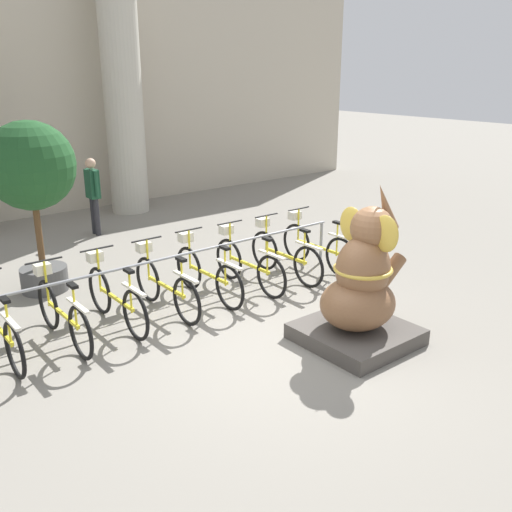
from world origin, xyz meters
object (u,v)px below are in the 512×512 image
bicycle_8 (316,246)px  potted_tree (31,175)px  bicycle_7 (284,254)px  bicycle_5 (207,273)px  bicycle_2 (62,313)px  bicycle_4 (165,285)px  bicycle_3 (115,297)px  bicycle_6 (248,263)px  person_pedestrian (93,190)px  elephant_statue (361,291)px

bicycle_8 → potted_tree: bearing=154.7°
bicycle_7 → bicycle_5: bearing=177.5°
bicycle_2 → bicycle_8: (4.49, 0.01, 0.00)m
bicycle_2 → bicycle_4: (1.50, 0.02, 0.00)m
bicycle_2 → bicycle_3: 0.75m
bicycle_7 → bicycle_3: bearing=179.0°
bicycle_4 → bicycle_8: bearing=-0.2°
bicycle_7 → bicycle_8: 0.75m
bicycle_7 → bicycle_6: bearing=178.5°
bicycle_8 → person_pedestrian: size_ratio=1.11×
person_pedestrian → potted_tree: potted_tree is taller
bicycle_3 → potted_tree: size_ratio=0.67×
bicycle_4 → person_pedestrian: size_ratio=1.11×
bicycle_6 → potted_tree: (-2.56, 1.91, 1.42)m
bicycle_5 → bicycle_8: (2.25, -0.06, 0.00)m
bicycle_5 → potted_tree: potted_tree is taller
bicycle_7 → person_pedestrian: bearing=107.3°
bicycle_8 → bicycle_3: bearing=179.4°
bicycle_2 → bicycle_6: bearing=0.4°
bicycle_2 → bicycle_6: same height
bicycle_5 → bicycle_7: (1.50, -0.06, 0.00)m
person_pedestrian → potted_tree: (-1.94, -2.45, 0.88)m
bicycle_4 → person_pedestrian: 4.48m
bicycle_2 → bicycle_8: size_ratio=1.00×
bicycle_7 → potted_tree: potted_tree is taller
bicycle_8 → elephant_statue: 2.81m
bicycle_4 → bicycle_5: size_ratio=1.00×
bicycle_3 → person_pedestrian: 4.66m
bicycle_5 → elephant_statue: bearing=-73.3°
bicycle_7 → bicycle_8: size_ratio=1.00×
bicycle_4 → bicycle_7: same height
bicycle_6 → bicycle_7: (0.75, -0.02, 0.00)m
bicycle_6 → bicycle_7: same height
bicycle_7 → bicycle_8: bearing=0.6°
bicycle_7 → elephant_statue: 2.47m
elephant_statue → bicycle_5: bearing=106.7°
bicycle_6 → bicycle_3: bearing=179.2°
person_pedestrian → bicycle_5: bearing=-91.7°
bicycle_4 → bicycle_6: size_ratio=1.00×
bicycle_4 → bicycle_6: 1.50m
bicycle_4 → bicycle_6: same height
bicycle_8 → bicycle_6: bearing=179.6°
bicycle_2 → bicycle_5: (2.25, 0.07, 0.00)m
bicycle_7 → person_pedestrian: size_ratio=1.11×
person_pedestrian → bicycle_7: bearing=-72.7°
bicycle_3 → bicycle_4: 0.75m
bicycle_3 → bicycle_2: bearing=-176.2°
bicycle_4 → bicycle_7: size_ratio=1.00×
potted_tree → bicycle_7: bearing=-30.2°
bicycle_3 → bicycle_5: size_ratio=1.00×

